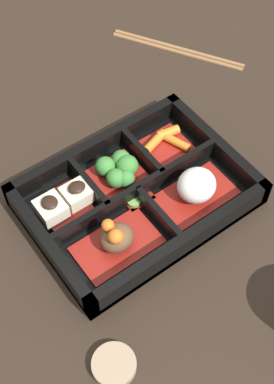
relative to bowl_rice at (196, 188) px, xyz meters
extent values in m
plane|color=black|center=(0.06, -0.04, -0.03)|extent=(3.00, 3.00, 0.00)
cube|color=black|center=(0.06, -0.04, -0.03)|extent=(0.29, 0.21, 0.01)
cube|color=black|center=(0.06, -0.14, -0.01)|extent=(0.29, 0.01, 0.04)
cube|color=black|center=(0.06, 0.05, -0.01)|extent=(0.29, 0.01, 0.04)
cube|color=black|center=(-0.07, -0.04, -0.01)|extent=(0.01, 0.21, 0.04)
cube|color=black|center=(0.20, -0.04, -0.01)|extent=(0.01, 0.21, 0.04)
cube|color=black|center=(0.06, -0.04, -0.01)|extent=(0.26, 0.01, 0.04)
cube|color=black|center=(0.02, -0.09, -0.01)|extent=(0.01, 0.09, 0.04)
cube|color=black|center=(0.11, -0.09, -0.01)|extent=(0.01, 0.09, 0.04)
cube|color=black|center=(0.06, 0.00, -0.01)|extent=(0.01, 0.09, 0.04)
cube|color=maroon|center=(0.00, 0.00, -0.02)|extent=(0.11, 0.07, 0.01)
ellipsoid|color=silver|center=(0.00, 0.00, 0.01)|extent=(0.05, 0.05, 0.05)
cube|color=maroon|center=(0.13, 0.00, -0.02)|extent=(0.11, 0.07, 0.01)
ellipsoid|color=brown|center=(0.13, 0.00, 0.00)|extent=(0.04, 0.04, 0.03)
sphere|color=#D1661E|center=(0.13, 0.01, 0.02)|extent=(0.02, 0.02, 0.02)
sphere|color=#D1661E|center=(0.13, -0.01, 0.02)|extent=(0.02, 0.02, 0.02)
cube|color=maroon|center=(-0.02, -0.09, -0.02)|extent=(0.06, 0.07, 0.01)
cylinder|color=orange|center=(-0.03, -0.09, -0.01)|extent=(0.03, 0.05, 0.01)
cylinder|color=orange|center=(-0.04, -0.10, -0.01)|extent=(0.04, 0.02, 0.01)
cylinder|color=orange|center=(-0.01, -0.10, -0.01)|extent=(0.04, 0.02, 0.01)
cube|color=maroon|center=(0.07, -0.09, -0.02)|extent=(0.07, 0.07, 0.01)
sphere|color=#387A33|center=(0.05, -0.08, 0.00)|extent=(0.03, 0.03, 0.03)
sphere|color=#387A33|center=(0.07, -0.07, 0.00)|extent=(0.02, 0.02, 0.02)
sphere|color=#387A33|center=(0.07, -0.08, 0.00)|extent=(0.03, 0.03, 0.03)
sphere|color=#387A33|center=(0.07, -0.10, 0.00)|extent=(0.03, 0.03, 0.03)
sphere|color=#387A33|center=(0.05, -0.10, 0.00)|extent=(0.03, 0.03, 0.03)
cube|color=maroon|center=(0.15, -0.09, -0.02)|extent=(0.06, 0.07, 0.01)
cube|color=beige|center=(0.13, -0.09, -0.01)|extent=(0.04, 0.03, 0.02)
ellipsoid|color=black|center=(0.13, -0.09, 0.01)|extent=(0.02, 0.02, 0.01)
cube|color=beige|center=(0.17, -0.09, -0.01)|extent=(0.03, 0.04, 0.02)
ellipsoid|color=black|center=(0.17, -0.09, 0.01)|extent=(0.02, 0.02, 0.01)
cube|color=maroon|center=(0.07, -0.04, -0.02)|extent=(0.04, 0.03, 0.01)
cylinder|color=#75A84C|center=(0.06, -0.04, -0.01)|extent=(0.02, 0.02, 0.00)
cylinder|color=#75A84C|center=(0.07, -0.04, -0.01)|extent=(0.02, 0.02, 0.01)
cylinder|color=brown|center=(-0.18, -0.26, -0.03)|extent=(0.12, 0.20, 0.01)
cylinder|color=brown|center=(-0.17, -0.25, -0.03)|extent=(0.12, 0.20, 0.01)
cylinder|color=gray|center=(0.21, 0.12, -0.03)|extent=(0.05, 0.05, 0.01)
cylinder|color=black|center=(0.21, 0.12, -0.02)|extent=(0.04, 0.04, 0.00)
camera|label=1|loc=(0.30, 0.28, 0.57)|focal=50.00mm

